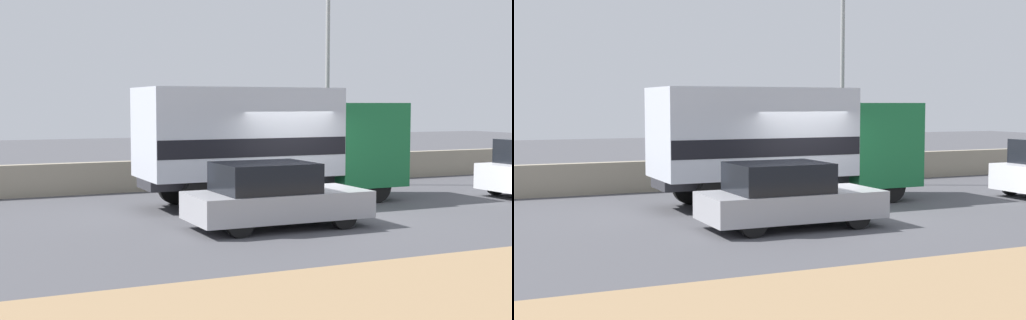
% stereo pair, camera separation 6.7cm
% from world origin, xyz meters
% --- Properties ---
extents(ground_plane, '(80.00, 80.00, 0.00)m').
position_xyz_m(ground_plane, '(0.00, 0.00, 0.00)').
color(ground_plane, '#47474C').
extents(stone_wall_backdrop, '(60.00, 0.35, 0.95)m').
position_xyz_m(stone_wall_backdrop, '(0.00, 6.53, 0.47)').
color(stone_wall_backdrop, gray).
rests_on(stone_wall_backdrop, ground_plane).
extents(street_lamp, '(0.56, 0.28, 7.36)m').
position_xyz_m(street_lamp, '(3.66, 5.71, 4.23)').
color(street_lamp, gray).
rests_on(street_lamp, ground_plane).
extents(box_truck, '(7.22, 2.40, 3.11)m').
position_xyz_m(box_truck, '(-0.06, 2.42, 1.74)').
color(box_truck, '#196B38').
rests_on(box_truck, ground_plane).
extents(car_hatchback, '(3.93, 1.74, 1.43)m').
position_xyz_m(car_hatchback, '(-1.54, -0.99, 0.70)').
color(car_hatchback, '#9E9EA3').
rests_on(car_hatchback, ground_plane).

